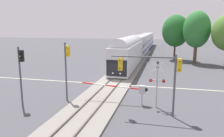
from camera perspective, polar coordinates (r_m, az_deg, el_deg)
The scene contains 11 objects.
ground_plane at distance 27.06m, azimuth 0.33°, elevation -4.18°, with size 220.00×220.00×0.00m, color #47474C.
road_centre_stripe at distance 27.05m, azimuth 0.33°, elevation -4.18°, with size 44.00×0.20×0.01m.
railway_track at distance 27.03m, azimuth 0.33°, elevation -3.99°, with size 4.40×80.00×0.32m.
commuter_train at distance 57.75m, azimuth 7.61°, elevation 6.43°, with size 3.04×63.98×5.16m.
crossing_gate_near at distance 19.97m, azimuth 5.77°, elevation -5.41°, with size 6.30×0.40×1.81m.
crossing_signal_mast at distance 19.14m, azimuth 11.78°, elevation -2.84°, with size 1.36×0.44×4.17m.
traffic_signal_median at distance 20.80m, azimuth -11.80°, elevation 1.63°, with size 0.53×0.38×5.60m.
traffic_signal_near_left at distance 20.50m, azimuth -22.85°, elevation 0.40°, with size 0.53×0.38×5.35m.
traffic_signal_near_right at distance 17.10m, azimuth 11.22°, elevation -0.28°, with size 5.46×0.38×4.96m.
oak_far_right at distance 45.30m, azimuth 21.39°, elevation 9.51°, with size 5.11×5.11×10.13m.
elm_centre_background at distance 49.06m, azimuth 16.38°, elevation 9.48°, with size 5.69×5.69×9.69m.
Camera 1 is at (5.96, -25.46, 6.96)m, focal length 34.78 mm.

